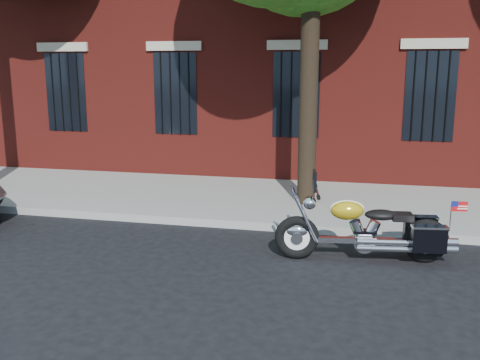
# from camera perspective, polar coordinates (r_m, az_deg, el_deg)

# --- Properties ---
(ground) EXTENTS (120.00, 120.00, 0.00)m
(ground) POSITION_cam_1_polar(r_m,az_deg,el_deg) (8.30, 1.46, -8.11)
(ground) COLOR black
(ground) RESTS_ON ground
(curb) EXTENTS (40.00, 0.16, 0.15)m
(curb) POSITION_cam_1_polar(r_m,az_deg,el_deg) (9.57, 3.09, -4.91)
(curb) COLOR gray
(curb) RESTS_ON ground
(sidewalk) EXTENTS (40.00, 3.60, 0.15)m
(sidewalk) POSITION_cam_1_polar(r_m,az_deg,el_deg) (11.36, 4.69, -2.21)
(sidewalk) COLOR gray
(sidewalk) RESTS_ON ground
(motorcycle) EXTENTS (2.71, 0.97, 1.35)m
(motorcycle) POSITION_cam_1_polar(r_m,az_deg,el_deg) (8.18, 13.74, -5.38)
(motorcycle) COLOR black
(motorcycle) RESTS_ON ground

